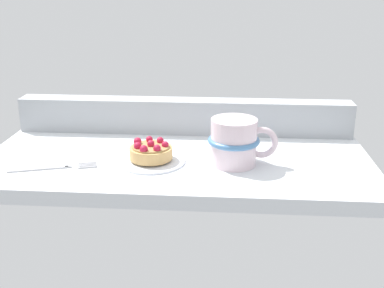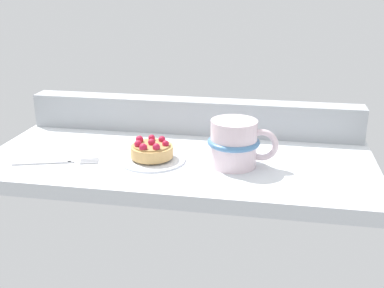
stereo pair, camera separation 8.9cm
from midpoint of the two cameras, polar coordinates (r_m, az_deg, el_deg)
The scene contains 6 objects.
ground_plane at distance 94.81cm, azimuth 1.14°, elevation -2.22°, with size 76.66×36.14×2.78cm, color silver.
window_rail_back at distance 107.51cm, azimuth 2.49°, elevation 3.38°, with size 75.12×5.37×7.69cm, color #9EA3A8.
dessert_plate at distance 91.63cm, azimuth -2.08°, elevation -1.83°, with size 13.07×13.07×0.83cm.
raspberry_tart at distance 90.94cm, azimuth -2.12°, elevation -0.74°, with size 8.23×8.23×3.71cm.
coffee_mug at distance 88.61cm, azimuth 8.12°, elevation 0.04°, with size 13.24×9.85×8.91cm.
dessert_fork at distance 92.81cm, azimuth -13.40°, elevation -2.15°, with size 15.99×6.28×0.60cm.
Camera 2 is at (18.47, -86.32, 33.87)cm, focal length 44.08 mm.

